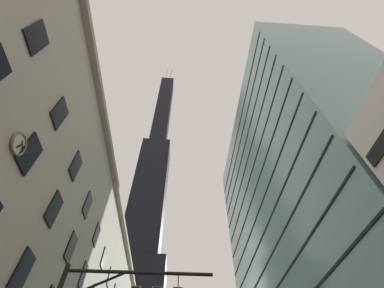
# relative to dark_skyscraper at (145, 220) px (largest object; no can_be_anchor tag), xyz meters

# --- Properties ---
(dark_skyscraper) EXTENTS (22.00, 22.00, 234.94)m
(dark_skyscraper) POSITION_rel_dark_skyscraper_xyz_m (0.00, 0.00, 0.00)
(dark_skyscraper) COLOR black
(dark_skyscraper) RESTS_ON ground
(glass_office_midrise) EXTENTS (18.40, 46.40, 57.53)m
(glass_office_midrise) POSITION_rel_dark_skyscraper_xyz_m (37.03, -63.49, -40.21)
(glass_office_midrise) COLOR gray
(glass_office_midrise) RESTS_ON ground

